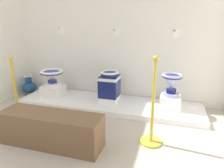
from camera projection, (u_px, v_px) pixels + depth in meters
name	position (u px, v px, depth m)	size (l,w,h in m)	color
ground_plane	(71.00, 155.00, 2.33)	(5.89, 5.31, 0.02)	#B2A899
wall_back	(116.00, 14.00, 3.61)	(4.09, 0.06, 3.09)	silver
display_platform	(109.00, 104.00, 3.62)	(3.14, 0.82, 0.09)	white
plinth_block_broad_patterned	(53.00, 91.00, 3.85)	(0.36, 0.36, 0.21)	white
antique_toilet_broad_patterned	(52.00, 76.00, 3.76)	(0.42, 0.42, 0.29)	white
plinth_block_pale_glazed	(110.00, 98.00, 3.63)	(0.31, 0.35, 0.09)	white
antique_toilet_pale_glazed	(110.00, 83.00, 3.55)	(0.32, 0.34, 0.44)	navy
plinth_block_central_ornate	(170.00, 102.00, 3.34)	(0.32, 0.34, 0.20)	white
antique_toilet_central_ornate	(172.00, 82.00, 3.25)	(0.32, 0.32, 0.36)	#A0A3CC
info_placard_first	(61.00, 31.00, 3.95)	(0.13, 0.01, 0.13)	white
info_placard_second	(117.00, 32.00, 3.66)	(0.12, 0.01, 0.13)	white
info_placard_third	(176.00, 33.00, 3.38)	(0.10, 0.01, 0.13)	white
decorative_vase_spare	(29.00, 86.00, 4.21)	(0.29, 0.29, 0.39)	white
stanchion_post_near_left	(17.00, 102.00, 3.07)	(0.26, 0.26, 0.97)	gold
stanchion_post_near_right	(152.00, 119.00, 2.45)	(0.27, 0.27, 1.07)	gold
museum_bench	(51.00, 129.00, 2.46)	(1.23, 0.36, 0.40)	brown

